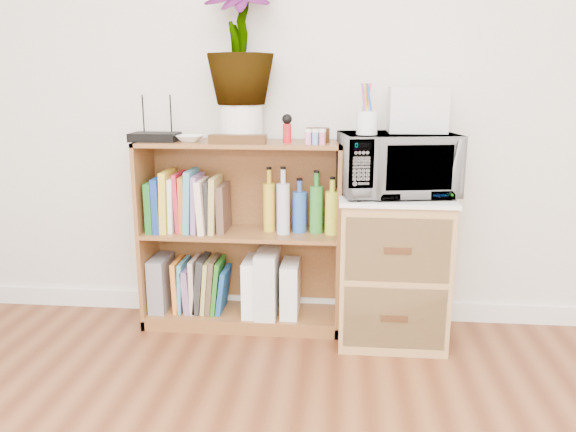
# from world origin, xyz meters

# --- Properties ---
(skirting_board) EXTENTS (4.00, 0.02, 0.10)m
(skirting_board) POSITION_xyz_m (0.00, 2.24, 0.05)
(skirting_board) COLOR white
(skirting_board) RESTS_ON ground
(bookshelf) EXTENTS (1.00, 0.30, 0.95)m
(bookshelf) POSITION_xyz_m (-0.35, 2.10, 0.47)
(bookshelf) COLOR brown
(bookshelf) RESTS_ON ground
(wicker_unit) EXTENTS (0.50, 0.45, 0.70)m
(wicker_unit) POSITION_xyz_m (0.40, 2.02, 0.35)
(wicker_unit) COLOR #9E7542
(wicker_unit) RESTS_ON ground
(microwave) EXTENTS (0.57, 0.44, 0.28)m
(microwave) POSITION_xyz_m (0.40, 2.02, 0.86)
(microwave) COLOR white
(microwave) RESTS_ON wicker_unit
(pen_cup) EXTENTS (0.09, 0.09, 0.10)m
(pen_cup) POSITION_xyz_m (0.25, 1.94, 1.06)
(pen_cup) COLOR white
(pen_cup) RESTS_ON microwave
(small_appliance) EXTENTS (0.26, 0.22, 0.21)m
(small_appliance) POSITION_xyz_m (0.49, 2.08, 1.11)
(small_appliance) COLOR silver
(small_appliance) RESTS_ON microwave
(router) EXTENTS (0.23, 0.15, 0.04)m
(router) POSITION_xyz_m (-0.77, 2.08, 0.97)
(router) COLOR black
(router) RESTS_ON bookshelf
(white_bowl) EXTENTS (0.13, 0.13, 0.03)m
(white_bowl) POSITION_xyz_m (-0.59, 2.07, 0.97)
(white_bowl) COLOR white
(white_bowl) RESTS_ON bookshelf
(plant_pot) EXTENTS (0.21, 0.21, 0.18)m
(plant_pot) POSITION_xyz_m (-0.34, 2.12, 1.04)
(plant_pot) COLOR white
(plant_pot) RESTS_ON bookshelf
(potted_plant) EXTENTS (0.33, 0.33, 0.59)m
(potted_plant) POSITION_xyz_m (-0.34, 2.12, 1.42)
(potted_plant) COLOR #31772F
(potted_plant) RESTS_ON plant_pot
(trinket_box) EXTENTS (0.27, 0.07, 0.04)m
(trinket_box) POSITION_xyz_m (-0.34, 2.00, 0.97)
(trinket_box) COLOR #331E0E
(trinket_box) RESTS_ON bookshelf
(kokeshi_doll) EXTENTS (0.04, 0.04, 0.09)m
(kokeshi_doll) POSITION_xyz_m (-0.11, 2.06, 1.00)
(kokeshi_doll) COLOR #B4161D
(kokeshi_doll) RESTS_ON bookshelf
(wooden_bowl) EXTENTS (0.12, 0.12, 0.07)m
(wooden_bowl) POSITION_xyz_m (0.03, 2.11, 0.98)
(wooden_bowl) COLOR #35190E
(wooden_bowl) RESTS_ON bookshelf
(paint_jars) EXTENTS (0.11, 0.04, 0.06)m
(paint_jars) POSITION_xyz_m (0.02, 2.01, 0.98)
(paint_jars) COLOR pink
(paint_jars) RESTS_ON bookshelf
(file_box) EXTENTS (0.08, 0.22, 0.28)m
(file_box) POSITION_xyz_m (-0.78, 2.10, 0.21)
(file_box) COLOR gray
(file_box) RESTS_ON bookshelf
(magazine_holder_left) EXTENTS (0.09, 0.23, 0.29)m
(magazine_holder_left) POSITION_xyz_m (-0.29, 2.09, 0.21)
(magazine_holder_left) COLOR white
(magazine_holder_left) RESTS_ON bookshelf
(magazine_holder_mid) EXTENTS (0.11, 0.27, 0.33)m
(magazine_holder_mid) POSITION_xyz_m (-0.22, 2.09, 0.24)
(magazine_holder_mid) COLOR silver
(magazine_holder_mid) RESTS_ON bookshelf
(magazine_holder_right) EXTENTS (0.09, 0.22, 0.28)m
(magazine_holder_right) POSITION_xyz_m (-0.10, 2.09, 0.21)
(magazine_holder_right) COLOR white
(magazine_holder_right) RESTS_ON bookshelf
(cookbooks) EXTENTS (0.39, 0.20, 0.31)m
(cookbooks) POSITION_xyz_m (-0.62, 2.10, 0.64)
(cookbooks) COLOR #1B6521
(cookbooks) RESTS_ON bookshelf
(liquor_bottles) EXTENTS (0.46, 0.07, 0.32)m
(liquor_bottles) POSITION_xyz_m (-0.02, 2.10, 0.64)
(liquor_bottles) COLOR gold
(liquor_bottles) RESTS_ON bookshelf
(lower_books) EXTENTS (0.28, 0.19, 0.29)m
(lower_books) POSITION_xyz_m (-0.57, 2.10, 0.20)
(lower_books) COLOR orange
(lower_books) RESTS_ON bookshelf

